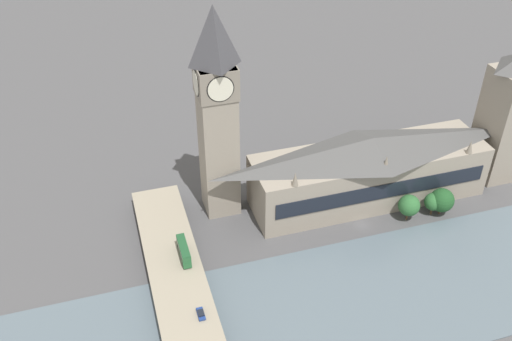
{
  "coord_description": "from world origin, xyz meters",
  "views": [
    {
      "loc": [
        -131.49,
        78.23,
        129.27
      ],
      "look_at": [
        18.06,
        32.73,
        17.69
      ],
      "focal_mm": 40.0,
      "sensor_mm": 36.0,
      "label": 1
    }
  ],
  "objects_px": {
    "car_northbound_lead": "(201,314)",
    "double_decker_bus_lead": "(184,251)",
    "road_bridge": "(191,330)",
    "victoria_tower": "(509,115)",
    "clock_tower": "(217,111)",
    "parliament_hall": "(369,169)"
  },
  "relations": [
    {
      "from": "clock_tower",
      "to": "road_bridge",
      "type": "distance_m",
      "value": 68.21
    },
    {
      "from": "road_bridge",
      "to": "car_northbound_lead",
      "type": "height_order",
      "value": "car_northbound_lead"
    },
    {
      "from": "road_bridge",
      "to": "double_decker_bus_lead",
      "type": "height_order",
      "value": "double_decker_bus_lead"
    },
    {
      "from": "victoria_tower",
      "to": "clock_tower",
      "type": "bearing_deg",
      "value": 84.66
    },
    {
      "from": "clock_tower",
      "to": "double_decker_bus_lead",
      "type": "xyz_separation_m",
      "value": [
        -27.01,
        18.35,
        -31.18
      ]
    },
    {
      "from": "clock_tower",
      "to": "road_bridge",
      "type": "xyz_separation_m",
      "value": [
        -54.3,
        21.95,
        -34.97
      ]
    },
    {
      "from": "clock_tower",
      "to": "car_northbound_lead",
      "type": "bearing_deg",
      "value": 160.14
    },
    {
      "from": "clock_tower",
      "to": "double_decker_bus_lead",
      "type": "relative_size",
      "value": 6.55
    },
    {
      "from": "double_decker_bus_lead",
      "to": "car_northbound_lead",
      "type": "bearing_deg",
      "value": 179.93
    },
    {
      "from": "victoria_tower",
      "to": "road_bridge",
      "type": "distance_m",
      "value": 137.25
    },
    {
      "from": "double_decker_bus_lead",
      "to": "car_northbound_lead",
      "type": "relative_size",
      "value": 2.51
    },
    {
      "from": "victoria_tower",
      "to": "double_decker_bus_lead",
      "type": "xyz_separation_m",
      "value": [
        -17.08,
        124.57,
        -17.18
      ]
    },
    {
      "from": "parliament_hall",
      "to": "car_northbound_lead",
      "type": "distance_m",
      "value": 81.59
    },
    {
      "from": "clock_tower",
      "to": "victoria_tower",
      "type": "xyz_separation_m",
      "value": [
        -9.93,
        -106.23,
        -14.01
      ]
    },
    {
      "from": "victoria_tower",
      "to": "car_northbound_lead",
      "type": "bearing_deg",
      "value": 108.19
    },
    {
      "from": "victoria_tower",
      "to": "road_bridge",
      "type": "xyz_separation_m",
      "value": [
        -44.37,
        128.17,
        -20.97
      ]
    },
    {
      "from": "clock_tower",
      "to": "car_northbound_lead",
      "type": "distance_m",
      "value": 63.49
    },
    {
      "from": "parliament_hall",
      "to": "road_bridge",
      "type": "distance_m",
      "value": 86.54
    },
    {
      "from": "car_northbound_lead",
      "to": "double_decker_bus_lead",
      "type": "bearing_deg",
      "value": -0.07
    },
    {
      "from": "parliament_hall",
      "to": "double_decker_bus_lead",
      "type": "bearing_deg",
      "value": 103.62
    },
    {
      "from": "victoria_tower",
      "to": "double_decker_bus_lead",
      "type": "distance_m",
      "value": 126.9
    },
    {
      "from": "victoria_tower",
      "to": "car_northbound_lead",
      "type": "height_order",
      "value": "victoria_tower"
    }
  ]
}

